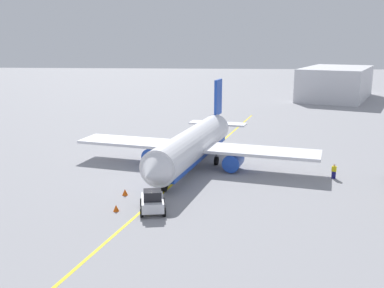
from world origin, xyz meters
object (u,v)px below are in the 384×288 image
object	(u,v)px
airplane	(193,145)
safety_cone_nose	(125,192)
refueling_worker	(334,172)
safety_cone_wingtip	(116,208)
pushback_tug	(153,201)

from	to	relation	value
airplane	safety_cone_nose	world-z (taller)	airplane
airplane	refueling_worker	size ratio (longest dim) A/B	18.14
safety_cone_nose	safety_cone_wingtip	size ratio (longest dim) A/B	1.08
refueling_worker	safety_cone_nose	distance (m)	23.75
refueling_worker	pushback_tug	bearing A→B (deg)	-58.84
airplane	pushback_tug	xyz separation A→B (m)	(15.30, -2.66, -1.75)
refueling_worker	safety_cone_wingtip	xyz separation A→B (m)	(11.65, -22.46, -0.51)
safety_cone_nose	safety_cone_wingtip	bearing A→B (deg)	1.83
pushback_tug	safety_cone_nose	bearing A→B (deg)	-140.16
safety_cone_wingtip	pushback_tug	bearing A→B (deg)	92.03
airplane	safety_cone_nose	size ratio (longest dim) A/B	46.48
refueling_worker	safety_cone_wingtip	size ratio (longest dim) A/B	2.76
safety_cone_nose	safety_cone_wingtip	distance (m)	4.36
refueling_worker	airplane	bearing A→B (deg)	-102.96
airplane	safety_cone_nose	bearing A→B (deg)	-29.24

